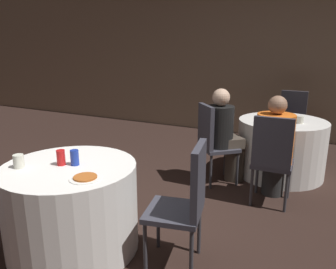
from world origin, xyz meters
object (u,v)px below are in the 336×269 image
(person_orange_shirt, at_px, (274,147))
(soda_can_blue, at_px, (75,158))
(table_near, at_px, (72,207))
(chair_far_north, at_px, (292,118))
(chair_far_south, at_px, (272,154))
(person_black_shirt, at_px, (225,136))
(chair_far_southwest, at_px, (212,138))
(bottle_far, at_px, (275,108))
(table_far, at_px, (281,148))
(pizza_plate_near, at_px, (85,178))
(chair_near_east, at_px, (187,197))
(soda_can_red, at_px, (61,158))

(person_orange_shirt, height_order, soda_can_blue, person_orange_shirt)
(table_near, relative_size, chair_far_north, 1.09)
(chair_far_south, relative_size, person_black_shirt, 0.84)
(chair_far_southwest, xyz_separation_m, bottle_far, (0.57, 0.89, 0.26))
(table_far, relative_size, pizza_plate_near, 4.78)
(chair_far_north, height_order, bottle_far, chair_far_north)
(pizza_plate_near, bearing_deg, bottle_far, 73.06)
(person_black_shirt, height_order, bottle_far, person_black_shirt)
(person_black_shirt, xyz_separation_m, bottle_far, (0.45, 0.77, 0.25))
(chair_near_east, relative_size, person_orange_shirt, 0.84)
(chair_near_east, bearing_deg, chair_far_south, -29.06)
(table_near, distance_m, person_black_shirt, 2.03)
(table_far, distance_m, chair_far_southwest, 0.99)
(soda_can_blue, relative_size, bottle_far, 0.58)
(person_orange_shirt, height_order, soda_can_red, person_orange_shirt)
(chair_far_southwest, xyz_separation_m, person_orange_shirt, (0.74, -0.16, 0.03))
(pizza_plate_near, bearing_deg, chair_near_east, 27.97)
(chair_near_east, xyz_separation_m, soda_can_red, (-0.99, -0.21, 0.21))
(bottle_far, bearing_deg, chair_far_north, 78.17)
(bottle_far, bearing_deg, person_black_shirt, -119.96)
(table_far, relative_size, soda_can_blue, 8.92)
(chair_near_east, distance_m, pizza_plate_near, 0.74)
(table_near, relative_size, chair_near_east, 1.09)
(person_black_shirt, bearing_deg, soda_can_red, -63.77)
(person_black_shirt, xyz_separation_m, soda_can_red, (-0.76, -1.90, 0.20))
(chair_near_east, bearing_deg, table_near, 90.00)
(soda_can_red, height_order, soda_can_blue, same)
(chair_far_south, height_order, soda_can_blue, chair_far_south)
(person_black_shirt, xyz_separation_m, pizza_plate_near, (-0.41, -2.04, 0.15))
(table_far, relative_size, person_black_shirt, 0.95)
(table_near, distance_m, chair_near_east, 0.97)
(chair_near_east, relative_size, chair_far_southwest, 1.00)
(table_far, height_order, person_orange_shirt, person_orange_shirt)
(soda_can_red, relative_size, soda_can_blue, 1.00)
(table_near, distance_m, pizza_plate_near, 0.49)
(chair_far_south, relative_size, pizza_plate_near, 4.24)
(chair_far_southwest, bearing_deg, chair_far_north, 113.70)
(table_near, xyz_separation_m, bottle_far, (1.15, 2.67, 0.47))
(soda_can_red, bearing_deg, bottle_far, 65.77)
(chair_near_east, relative_size, pizza_plate_near, 4.24)
(chair_far_north, xyz_separation_m, person_orange_shirt, (0.02, -1.77, 0.03))
(person_black_shirt, xyz_separation_m, person_orange_shirt, (0.62, -0.27, 0.02))
(chair_far_southwest, relative_size, person_orange_shirt, 0.84)
(person_black_shirt, distance_m, pizza_plate_near, 2.08)
(table_near, xyz_separation_m, chair_far_southwest, (0.57, 1.78, 0.21))
(table_near, distance_m, chair_far_southwest, 1.88)
(soda_can_red, bearing_deg, chair_far_south, 46.82)
(table_far, xyz_separation_m, soda_can_blue, (-1.25, -2.39, 0.42))
(chair_far_north, bearing_deg, table_far, 90.00)
(person_orange_shirt, bearing_deg, chair_far_southwest, 166.02)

